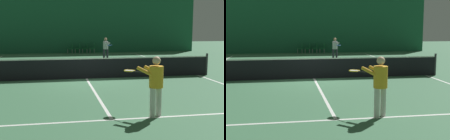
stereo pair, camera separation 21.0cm
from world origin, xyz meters
The scene contains 14 objects.
ground_plane centered at (0.00, 0.00, 0.00)m, with size 60.00×60.00×0.00m, color #3D704C.
backdrop_curtain centered at (0.00, 13.67, 2.45)m, with size 23.00×0.12×4.89m.
court_line_baseline_far centered at (0.00, 11.90, 0.00)m, with size 11.00×0.10×0.00m.
court_line_service_far centered at (0.00, 6.40, 0.00)m, with size 8.25×0.10×0.00m.
court_line_service_near centered at (0.00, -6.40, 0.00)m, with size 8.25×0.10×0.00m.
court_line_sideline_right centered at (5.50, 0.00, 0.00)m, with size 0.10×23.80×0.00m.
court_line_centre centered at (0.00, 0.00, 0.00)m, with size 0.10×12.80×0.00m.
tennis_net centered at (0.00, 0.00, 0.51)m, with size 12.00×0.10×1.07m.
player_near centered at (1.18, -6.29, 0.95)m, with size 1.01×1.31×1.63m.
player_far centered at (2.16, 7.48, 0.91)m, with size 0.49×1.33×1.56m.
courtside_chair_0 centered at (0.02, 13.12, 0.49)m, with size 0.44×0.44×0.84m.
courtside_chair_1 centered at (0.67, 13.12, 0.49)m, with size 0.44×0.44×0.84m.
courtside_chair_2 centered at (1.32, 13.12, 0.49)m, with size 0.44×0.44×0.84m.
courtside_chair_3 centered at (1.96, 13.12, 0.49)m, with size 0.44×0.44×0.84m.
Camera 1 is at (-1.45, -14.10, 2.45)m, focal length 50.00 mm.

